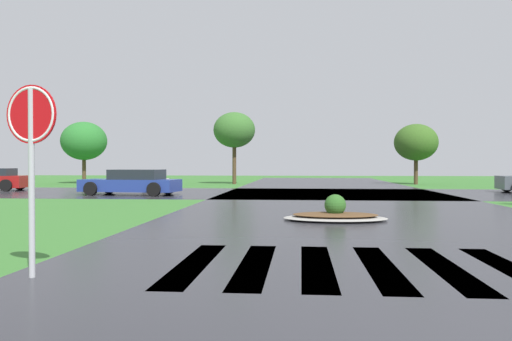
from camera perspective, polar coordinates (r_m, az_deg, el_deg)
The scene contains 8 objects.
asphalt_roadway at distance 13.95m, azimuth 11.53°, elevation -5.32°, with size 10.91×80.00×0.01m, color #2B2B30.
asphalt_cross_road at distance 25.85m, azimuth 8.51°, elevation -2.52°, with size 90.00×9.82×0.01m, color #2B2B30.
crosswalk_stripes at distance 7.79m, azimuth 16.88°, elevation -10.16°, with size 6.75×3.40×0.01m.
stop_sign at distance 7.27m, azimuth -23.56°, elevation 3.66°, with size 0.75×0.19×2.49m.
median_island at distance 13.61m, azimuth 8.74°, elevation -4.86°, with size 2.69×1.64×0.68m.
car_dark_suv at distance 25.09m, azimuth -13.52°, elevation -1.32°, with size 4.72×2.40×1.20m.
drainage_pipe_stack at distance 27.93m, azimuth -10.97°, elevation -1.56°, with size 1.43×0.77×0.71m.
background_treeline at distance 36.96m, azimuth 14.01°, elevation 4.29°, with size 40.53×5.96×6.13m.
Camera 1 is at (-1.58, -3.78, 1.47)m, focal length 36.23 mm.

